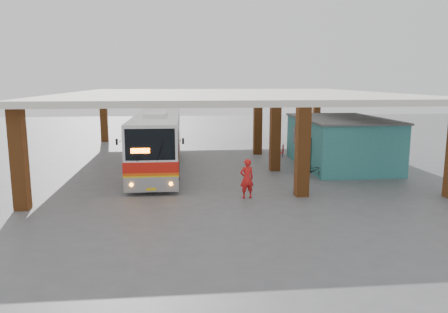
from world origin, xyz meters
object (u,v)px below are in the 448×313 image
Objects in this scene: pedestrian at (247,179)px; red_chair at (282,151)px; motorcycle at (313,170)px; coach_bus at (158,141)px.

pedestrian reaches higher than red_chair.
pedestrian reaches higher than motorcycle.
red_chair is at bearing 25.90° from coach_bus.
pedestrian is at bearing -56.88° from coach_bus.
pedestrian is at bearing -89.41° from red_chair.
coach_bus reaches higher than motorcycle.
coach_bus is at bearing 93.37° from motorcycle.
coach_bus is at bearing -69.89° from pedestrian.
pedestrian is (4.43, -6.89, -0.87)m from coach_bus.
motorcycle is 0.96× the size of pedestrian.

